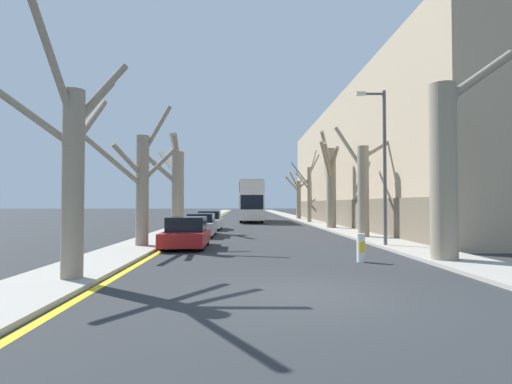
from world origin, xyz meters
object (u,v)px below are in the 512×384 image
at_px(parked_car_0, 186,233).
at_px(traffic_bollard, 361,248).
at_px(street_tree_right_1, 364,185).
at_px(parked_car_1, 201,225).
at_px(street_tree_right_2, 331,183).
at_px(street_tree_right_0, 445,161).
at_px(street_tree_right_3, 309,190).
at_px(street_tree_left_1, 141,184).
at_px(parked_car_2, 209,221).
at_px(street_tree_right_4, 298,196).
at_px(double_decker_bus, 251,199).
at_px(street_tree_left_2, 176,184).
at_px(lamp_post, 382,159).
at_px(street_tree_left_0, 74,161).

height_order(parked_car_0, traffic_bollard, parked_car_0).
relative_size(street_tree_right_1, parked_car_1, 1.58).
relative_size(street_tree_right_1, street_tree_right_2, 0.90).
bearing_deg(street_tree_right_0, street_tree_right_3, 90.29).
distance_m(street_tree_left_1, parked_car_2, 13.10).
xyz_separation_m(street_tree_right_4, traffic_bollard, (-2.97, -36.70, -2.47)).
bearing_deg(double_decker_bus, street_tree_left_2, -109.98).
height_order(parked_car_2, traffic_bollard, parked_car_2).
xyz_separation_m(street_tree_right_0, street_tree_right_4, (0.07, 36.89, -0.53)).
xyz_separation_m(street_tree_left_2, traffic_bollard, (8.89, -14.86, -2.89)).
bearing_deg(double_decker_bus, lamp_post, -77.97).
distance_m(street_tree_left_2, street_tree_right_4, 24.85).
relative_size(street_tree_right_4, parked_car_2, 1.42).
relative_size(street_tree_left_0, lamp_post, 0.95).
height_order(street_tree_left_1, double_decker_bus, street_tree_left_1).
xyz_separation_m(street_tree_right_1, street_tree_right_4, (0.01, 27.47, -0.12)).
distance_m(parked_car_2, traffic_bollard, 18.61).
bearing_deg(street_tree_right_1, lamp_post, -97.16).
height_order(street_tree_right_1, parked_car_2, street_tree_right_1).
height_order(street_tree_left_2, double_decker_bus, street_tree_left_2).
bearing_deg(street_tree_left_2, street_tree_right_4, 61.50).
height_order(street_tree_left_2, street_tree_right_1, street_tree_left_2).
bearing_deg(parked_car_2, street_tree_right_2, 0.36).
height_order(street_tree_right_0, parked_car_1, street_tree_right_0).
distance_m(street_tree_left_1, parked_car_0, 3.05).
bearing_deg(parked_car_1, lamp_post, -36.13).
xyz_separation_m(street_tree_right_1, parked_car_0, (-9.64, -4.60, -2.43)).
xyz_separation_m(street_tree_left_2, double_decker_bus, (5.69, 15.66, -0.88)).
height_order(street_tree_left_2, parked_car_1, street_tree_left_2).
height_order(street_tree_left_2, street_tree_right_2, street_tree_right_2).
bearing_deg(parked_car_1, street_tree_left_0, -97.35).
bearing_deg(parked_car_2, street_tree_left_1, -99.15).
bearing_deg(street_tree_right_1, traffic_bollard, -107.79).
xyz_separation_m(parked_car_1, parked_car_2, (-0.00, 6.34, 0.01)).
distance_m(street_tree_left_1, street_tree_right_4, 34.14).
xyz_separation_m(street_tree_right_3, lamp_post, (-0.40, -22.88, 0.70)).
distance_m(street_tree_left_0, parked_car_2, 20.80).
distance_m(street_tree_left_0, street_tree_right_4, 41.52).
height_order(street_tree_right_0, lamp_post, street_tree_right_0).
bearing_deg(street_tree_right_1, double_decker_bus, 106.14).
relative_size(street_tree_right_2, parked_car_1, 1.76).
height_order(street_tree_right_0, street_tree_right_4, street_tree_right_0).
relative_size(street_tree_right_1, parked_car_2, 1.59).
bearing_deg(parked_car_0, street_tree_left_1, -179.98).
distance_m(street_tree_right_4, parked_car_1, 27.51).
bearing_deg(parked_car_1, street_tree_right_0, -49.52).
height_order(street_tree_right_1, double_decker_bus, street_tree_right_1).
bearing_deg(parked_car_0, traffic_bollard, -34.75).
distance_m(street_tree_right_3, parked_car_2, 13.98).
height_order(street_tree_right_4, parked_car_1, street_tree_right_4).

